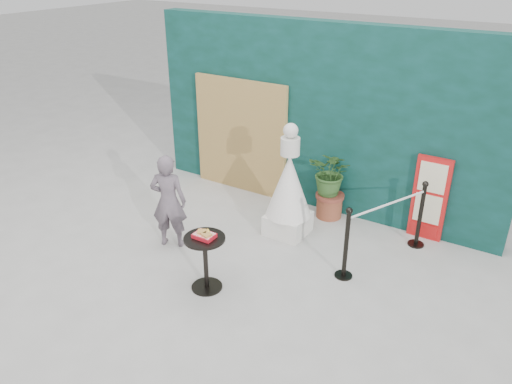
# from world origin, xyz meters

# --- Properties ---
(ground) EXTENTS (60.00, 60.00, 0.00)m
(ground) POSITION_xyz_m (0.00, 0.00, 0.00)
(ground) COLOR #ADAAA5
(ground) RESTS_ON ground
(back_wall) EXTENTS (6.00, 0.30, 3.00)m
(back_wall) POSITION_xyz_m (0.00, 3.15, 1.50)
(back_wall) COLOR #0A2F25
(back_wall) RESTS_ON ground
(bamboo_fence) EXTENTS (1.80, 0.08, 2.00)m
(bamboo_fence) POSITION_xyz_m (-1.40, 2.94, 1.00)
(bamboo_fence) COLOR tan
(bamboo_fence) RESTS_ON ground
(woman) EXTENTS (0.61, 0.52, 1.41)m
(woman) POSITION_xyz_m (-1.22, 0.80, 0.71)
(woman) COLOR #665761
(woman) RESTS_ON ground
(menu_board) EXTENTS (0.50, 0.07, 1.30)m
(menu_board) POSITION_xyz_m (1.90, 2.95, 0.65)
(menu_board) COLOR red
(menu_board) RESTS_ON ground
(statue) EXTENTS (0.69, 0.69, 1.76)m
(statue) POSITION_xyz_m (0.08, 1.99, 0.72)
(statue) COLOR white
(statue) RESTS_ON ground
(cafe_table) EXTENTS (0.52, 0.52, 0.75)m
(cafe_table) POSITION_xyz_m (-0.14, 0.22, 0.50)
(cafe_table) COLOR black
(cafe_table) RESTS_ON ground
(food_basket) EXTENTS (0.26, 0.19, 0.11)m
(food_basket) POSITION_xyz_m (-0.13, 0.22, 0.79)
(food_basket) COLOR red
(food_basket) RESTS_ON cafe_table
(planter) EXTENTS (0.68, 0.59, 1.15)m
(planter) POSITION_xyz_m (0.40, 2.81, 0.67)
(planter) COLOR brown
(planter) RESTS_ON ground
(stanchion_barrier) EXTENTS (0.84, 1.54, 1.03)m
(stanchion_barrier) POSITION_xyz_m (1.57, 2.03, 0.49)
(stanchion_barrier) COLOR black
(stanchion_barrier) RESTS_ON ground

